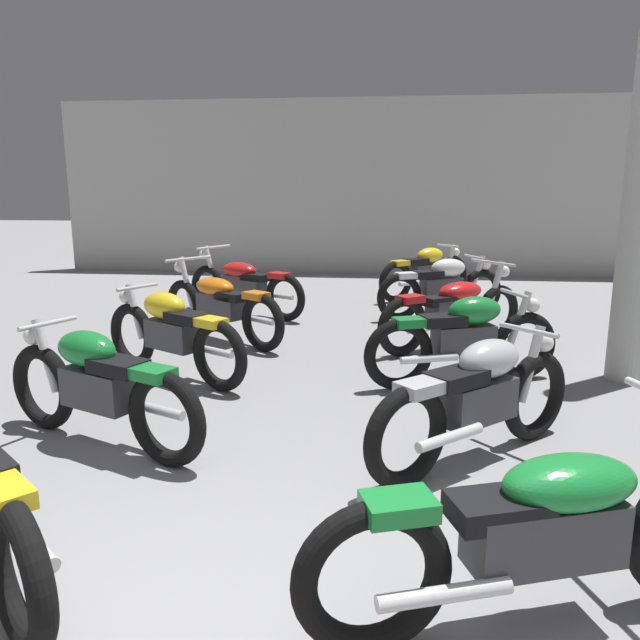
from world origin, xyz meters
The scene contains 11 objects.
back_wall centered at (0.00, 11.54, 1.80)m, with size 12.70×0.24×3.60m, color #B2B2AD.
motorcycle_left_row_1 centered at (-1.39, 2.32, 0.46)m, with size 1.84×0.92×0.88m.
motorcycle_left_row_2 centered at (-1.42, 3.95, 0.46)m, with size 1.75×1.11×0.88m.
motorcycle_left_row_3 centered at (-1.36, 5.47, 0.45)m, with size 1.82×1.36×0.97m.
motorcycle_left_row_4 centered at (-1.42, 7.00, 0.45)m, with size 1.95×1.17×0.97m.
motorcycle_right_row_0 centered at (1.36, 0.72, 0.45)m, with size 2.09×0.93×0.97m.
motorcycle_right_row_1 centered at (1.29, 2.35, 0.46)m, with size 1.53×1.40×0.88m.
motorcycle_right_row_2 centered at (1.39, 4.05, 0.46)m, with size 1.88×0.81×0.88m.
motorcycle_right_row_3 centered at (1.43, 5.46, 0.45)m, with size 1.77×1.43×0.97m.
motorcycle_right_row_4 centered at (1.42, 7.11, 0.46)m, with size 1.84×0.91×0.88m.
motorcycle_right_row_5 centered at (1.28, 8.65, 0.46)m, with size 1.56×1.38×0.88m.
Camera 1 is at (0.67, -1.72, 1.86)m, focal length 34.78 mm.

